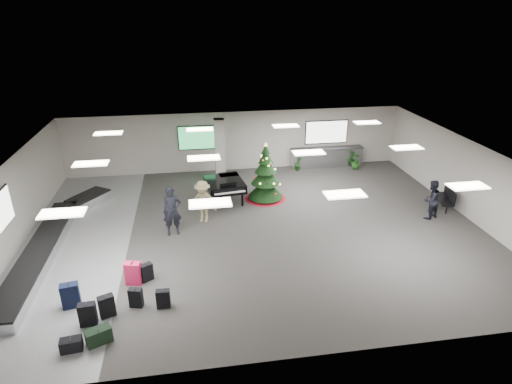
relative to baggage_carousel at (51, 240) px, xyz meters
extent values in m
plane|color=#34312F|center=(7.84, 0.08, -0.21)|extent=(18.00, 18.00, 0.00)
cube|color=#B5ADA5|center=(7.84, 7.08, 1.39)|extent=(18.00, 0.02, 3.20)
cube|color=#B5ADA5|center=(7.84, -6.92, 1.39)|extent=(18.00, 0.02, 3.20)
cube|color=#B5ADA5|center=(-1.16, 0.08, 1.39)|extent=(0.02, 14.00, 3.20)
cube|color=#B5ADA5|center=(16.84, 0.08, 1.39)|extent=(0.02, 14.00, 3.20)
cube|color=silver|center=(7.84, 0.08, 2.99)|extent=(18.00, 14.00, 0.02)
cube|color=slate|center=(0.84, 0.08, -0.21)|extent=(4.00, 14.00, 0.01)
cube|color=#B0AAA1|center=(6.84, 5.68, 1.39)|extent=(0.50, 0.50, 3.20)
cube|color=green|center=(5.84, 7.03, 1.69)|extent=(2.20, 0.08, 1.30)
cube|color=white|center=(12.84, 7.03, 1.69)|extent=(2.40, 0.08, 1.30)
cube|color=white|center=(1.84, -3.92, 2.93)|extent=(1.20, 0.60, 0.04)
cube|color=white|center=(1.84, 0.08, 2.93)|extent=(1.20, 0.60, 0.04)
cube|color=white|center=(1.84, 4.08, 2.93)|extent=(1.20, 0.60, 0.04)
cube|color=white|center=(5.84, -3.92, 2.93)|extent=(1.20, 0.60, 0.04)
cube|color=white|center=(5.84, 0.08, 2.93)|extent=(1.20, 0.60, 0.04)
cube|color=white|center=(5.84, 4.08, 2.93)|extent=(1.20, 0.60, 0.04)
cube|color=white|center=(9.84, -3.92, 2.93)|extent=(1.20, 0.60, 0.04)
cube|color=white|center=(9.84, 0.08, 2.93)|extent=(1.20, 0.60, 0.04)
cube|color=white|center=(9.84, 4.08, 2.93)|extent=(1.20, 0.60, 0.04)
cube|color=white|center=(13.84, -3.92, 2.93)|extent=(1.20, 0.60, 0.04)
cube|color=white|center=(13.84, 0.08, 2.93)|extent=(1.20, 0.60, 0.04)
cube|color=white|center=(13.84, 4.08, 2.93)|extent=(1.20, 0.60, 0.04)
cube|color=silver|center=(-0.16, -0.92, -0.02)|extent=(1.00, 8.00, 0.38)
cube|color=black|center=(-0.16, -0.92, 0.19)|extent=(0.95, 7.90, 0.05)
cube|color=silver|center=(0.64, 3.68, -0.02)|extent=(1.97, 2.21, 0.38)
cube|color=black|center=(0.64, 3.68, 0.19)|extent=(1.87, 2.10, 0.05)
cube|color=silver|center=(12.84, 6.73, 0.31)|extent=(4.00, 0.60, 1.05)
cube|color=#29292B|center=(12.84, 6.73, 0.85)|extent=(4.05, 0.65, 0.04)
cube|color=black|center=(2.71, -4.47, 0.13)|extent=(0.50, 0.40, 0.69)
cube|color=black|center=(2.71, -4.47, 0.48)|extent=(0.08, 0.15, 0.02)
cube|color=black|center=(3.49, -4.15, 0.09)|extent=(0.43, 0.30, 0.61)
cube|color=black|center=(3.49, -4.15, 0.41)|extent=(0.06, 0.13, 0.02)
cube|color=#EA1E52|center=(3.31, -2.96, 0.17)|extent=(0.55, 0.40, 0.77)
cube|color=black|center=(3.31, -2.96, 0.57)|extent=(0.07, 0.17, 0.02)
cube|color=black|center=(3.71, -2.83, 0.09)|extent=(0.46, 0.40, 0.60)
cube|color=black|center=(3.71, -2.83, 0.40)|extent=(0.10, 0.13, 0.02)
cube|color=black|center=(1.58, -3.86, 0.18)|extent=(0.56, 0.39, 0.79)
cube|color=black|center=(1.58, -3.86, 0.59)|extent=(0.06, 0.18, 0.02)
cube|color=black|center=(2.24, -4.77, 0.14)|extent=(0.48, 0.29, 0.70)
cube|color=black|center=(2.24, -4.77, 0.50)|extent=(0.04, 0.16, 0.02)
cube|color=black|center=(2.66, -5.54, 0.01)|extent=(0.74, 0.58, 0.44)
cube|color=black|center=(2.66, -5.54, 0.24)|extent=(0.11, 0.20, 0.02)
cube|color=black|center=(4.30, -4.31, 0.08)|extent=(0.41, 0.22, 0.59)
cube|color=black|center=(4.30, -4.31, 0.39)|extent=(0.03, 0.13, 0.02)
cube|color=black|center=(1.99, -5.73, -0.03)|extent=(0.58, 0.36, 0.36)
cube|color=black|center=(1.99, -5.73, 0.16)|extent=(0.05, 0.18, 0.02)
cone|color=maroon|center=(8.70, 2.98, -0.15)|extent=(1.92, 1.92, 0.12)
cylinder|color=#3F2819|center=(8.70, 2.98, 0.04)|extent=(0.12, 0.12, 0.51)
cone|color=black|center=(8.70, 2.98, 0.34)|extent=(1.62, 1.62, 0.91)
cone|color=black|center=(8.70, 2.98, 0.95)|extent=(1.32, 1.32, 0.81)
cone|color=black|center=(8.70, 2.98, 1.46)|extent=(1.01, 1.01, 0.71)
cone|color=black|center=(8.70, 2.98, 1.86)|extent=(0.71, 0.71, 0.61)
cone|color=black|center=(8.70, 2.98, 2.22)|extent=(0.41, 0.41, 0.46)
cone|color=#FFE566|center=(8.70, 2.98, 2.44)|extent=(0.16, 0.16, 0.18)
cube|color=black|center=(6.80, 2.98, 0.65)|extent=(1.88, 2.06, 0.30)
cube|color=black|center=(6.94, 1.99, 0.57)|extent=(1.56, 0.53, 0.11)
cube|color=white|center=(6.95, 1.96, 0.63)|extent=(1.38, 0.34, 0.02)
cube|color=black|center=(6.91, 2.25, 0.86)|extent=(0.74, 0.13, 0.23)
cylinder|color=black|center=(6.28, 2.16, 0.15)|extent=(0.11, 0.11, 0.72)
cylinder|color=black|center=(7.53, 2.34, 0.15)|extent=(0.11, 0.11, 0.72)
cylinder|color=black|center=(6.70, 3.71, 0.15)|extent=(0.11, 0.11, 0.72)
cube|color=black|center=(16.34, 0.75, 0.21)|extent=(0.90, 1.59, 0.06)
cylinder|color=black|center=(16.34, 0.14, -0.01)|extent=(0.06, 0.06, 0.40)
cylinder|color=black|center=(16.34, 1.35, -0.01)|extent=(0.06, 0.06, 0.40)
cube|color=black|center=(16.57, 0.75, 0.49)|extent=(0.46, 1.47, 0.50)
imported|color=black|center=(4.52, 0.19, 0.79)|extent=(0.79, 0.57, 2.00)
imported|color=#998C5E|center=(5.74, 1.08, 0.69)|extent=(1.34, 1.07, 1.81)
imported|color=black|center=(15.19, -0.08, 0.64)|extent=(1.01, 0.92, 1.70)
imported|color=#1A4215|center=(11.14, 6.38, 0.15)|extent=(0.50, 0.46, 0.73)
imported|color=#1A4215|center=(14.33, 6.11, 0.23)|extent=(0.70, 0.70, 0.89)
camera|label=1|loc=(5.40, -14.99, 8.08)|focal=30.00mm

